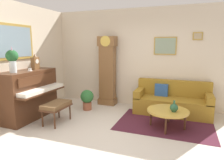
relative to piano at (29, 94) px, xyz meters
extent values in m
cube|color=beige|center=(2.23, -0.39, -0.64)|extent=(6.40, 6.00, 0.10)
cube|color=beige|center=(-0.37, -0.39, 0.81)|extent=(0.10, 4.90, 2.80)
cube|color=#B28E3D|center=(-0.30, 0.00, 1.26)|extent=(0.03, 1.10, 0.84)
cube|color=#7A93A3|center=(-0.29, 0.00, 1.26)|extent=(0.01, 0.98, 0.72)
cube|color=beige|center=(2.23, 2.01, 0.81)|extent=(5.30, 0.10, 2.80)
cube|color=#B28E3D|center=(2.98, 1.94, 1.16)|extent=(0.60, 0.03, 0.48)
cube|color=gray|center=(2.98, 1.93, 1.16)|extent=(0.54, 0.01, 0.42)
cube|color=#B28E3D|center=(3.78, 1.94, 1.41)|extent=(0.24, 0.03, 0.20)
cube|color=tan|center=(3.78, 1.93, 1.41)|extent=(0.18, 0.01, 0.14)
cube|color=#4C1E2D|center=(3.17, 0.75, -0.59)|extent=(2.10, 1.50, 0.01)
cube|color=#4C2B19|center=(-0.02, 0.00, -0.01)|extent=(0.60, 1.44, 1.17)
cube|color=#4C2B19|center=(0.41, 0.00, 0.09)|extent=(0.28, 1.38, 0.04)
cube|color=white|center=(0.41, 0.00, 0.15)|extent=(0.26, 1.32, 0.08)
cube|color=#4C2B19|center=(0.30, 0.00, 0.39)|extent=(0.03, 1.20, 0.20)
cube|color=#4C2B19|center=(0.83, -0.07, -0.21)|extent=(0.42, 0.70, 0.04)
cube|color=brown|center=(0.83, -0.07, -0.15)|extent=(0.40, 0.68, 0.08)
cylinder|color=#4C2B19|center=(0.99, -0.37, -0.41)|extent=(0.04, 0.04, 0.36)
cylinder|color=#4C2B19|center=(0.99, 0.23, -0.41)|extent=(0.04, 0.04, 0.36)
cylinder|color=#4C2B19|center=(0.67, -0.37, -0.41)|extent=(0.04, 0.04, 0.36)
cylinder|color=#4C2B19|center=(0.67, 0.23, -0.41)|extent=(0.04, 0.04, 0.36)
cube|color=brown|center=(1.37, 1.73, -0.50)|extent=(0.52, 0.34, 0.18)
cube|color=brown|center=(1.37, 1.73, 0.30)|extent=(0.44, 0.28, 1.78)
cube|color=brown|center=(1.37, 1.73, 1.29)|extent=(0.52, 0.32, 0.28)
cylinder|color=gold|center=(1.37, 1.57, 1.29)|extent=(0.30, 0.02, 0.30)
cylinder|color=gold|center=(1.37, 1.68, 0.36)|extent=(0.03, 0.03, 0.70)
cube|color=olive|center=(3.26, 1.51, -0.38)|extent=(1.90, 0.80, 0.42)
cube|color=olive|center=(3.26, 1.81, 0.03)|extent=(1.90, 0.20, 0.44)
cube|color=olive|center=(2.40, 1.51, -0.09)|extent=(0.18, 0.80, 0.20)
cube|color=olive|center=(4.12, 1.51, -0.09)|extent=(0.18, 0.80, 0.20)
cube|color=#2D5699|center=(2.96, 1.65, -0.01)|extent=(0.34, 0.12, 0.32)
cylinder|color=gold|center=(3.24, 0.55, -0.21)|extent=(0.88, 0.88, 0.04)
torus|color=#4C2B19|center=(3.24, 0.55, -0.21)|extent=(0.88, 0.88, 0.04)
cylinder|color=#4C2B19|center=(3.24, 0.91, -0.41)|extent=(0.04, 0.04, 0.36)
cylinder|color=#4C2B19|center=(3.60, 0.55, -0.41)|extent=(0.04, 0.04, 0.36)
cylinder|color=#4C2B19|center=(3.24, 0.19, -0.41)|extent=(0.04, 0.04, 0.36)
cylinder|color=#4C2B19|center=(2.88, 0.55, -0.41)|extent=(0.04, 0.04, 0.36)
cube|color=brown|center=(0.00, 0.28, 0.73)|extent=(0.12, 0.18, 0.30)
cylinder|color=white|center=(0.06, 0.28, 0.78)|extent=(0.01, 0.11, 0.11)
cone|color=brown|center=(0.00, 0.28, 0.92)|extent=(0.10, 0.10, 0.08)
cylinder|color=silver|center=(0.00, -0.41, 0.71)|extent=(0.15, 0.15, 0.26)
sphere|color=#235B2D|center=(0.00, -0.41, 0.95)|extent=(0.26, 0.26, 0.26)
cone|color=#D199B7|center=(0.03, -0.43, 1.08)|extent=(0.06, 0.06, 0.16)
cylinder|color=white|center=(0.12, -0.04, 0.58)|extent=(0.12, 0.12, 0.01)
cylinder|color=white|center=(0.12, -0.04, 0.61)|extent=(0.08, 0.08, 0.06)
cylinder|color=#234C33|center=(3.37, 0.48, -0.19)|extent=(0.09, 0.09, 0.01)
sphere|color=#285638|center=(3.37, 0.48, -0.11)|extent=(0.17, 0.17, 0.17)
cylinder|color=#285638|center=(3.37, 0.48, 0.01)|extent=(0.04, 0.04, 0.08)
cylinder|color=#935138|center=(1.05, 1.02, -0.48)|extent=(0.24, 0.24, 0.22)
sphere|color=#2D6B33|center=(1.05, 1.02, -0.21)|extent=(0.36, 0.36, 0.36)
camera|label=1|loc=(3.56, -3.72, 1.19)|focal=32.01mm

